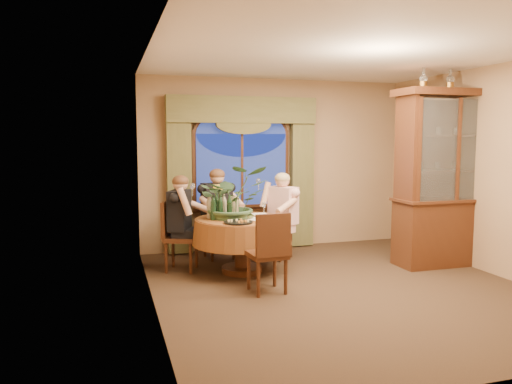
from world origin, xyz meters
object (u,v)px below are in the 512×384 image
object	(u,v)px
chair_front_left	(267,252)
wine_bottle_3	(217,205)
person_pink	(283,217)
olive_bowl	(248,217)
person_back	(180,223)
wine_bottle_1	(230,207)
oil_lamp_right	(476,78)
chair_right	(276,227)
oil_lamp_left	(423,76)
chair_back	(181,236)
wine_bottle_5	(209,206)
oil_lamp_center	(450,77)
chair_back_right	(219,227)
wine_bottle_2	(224,206)
person_scarf	(217,214)
china_cabinet	(446,178)
stoneware_vase	(234,207)
wine_bottle_0	(220,207)
wine_bottle_4	(213,208)
centerpiece_plant	(233,173)
dining_table	(242,245)

from	to	relation	value
chair_front_left	wine_bottle_3	xyz separation A→B (m)	(-0.36, 1.13, 0.44)
person_pink	olive_bowl	bearing A→B (deg)	96.66
person_back	wine_bottle_1	size ratio (longest dim) A/B	4.03
oil_lamp_right	chair_right	bearing A→B (deg)	158.80
oil_lamp_left	person_pink	size ratio (longest dim) A/B	0.26
chair_front_left	olive_bowl	size ratio (longest dim) A/B	5.94
chair_back	wine_bottle_5	distance (m)	0.60
oil_lamp_right	chair_right	world-z (taller)	oil_lamp_right
oil_lamp_center	wine_bottle_3	bearing A→B (deg)	169.46
oil_lamp_left	wine_bottle_3	world-z (taller)	oil_lamp_left
oil_lamp_center	oil_lamp_right	distance (m)	0.44
wine_bottle_5	chair_back_right	bearing A→B (deg)	69.01
olive_bowl	wine_bottle_2	xyz separation A→B (m)	(-0.30, 0.13, 0.14)
oil_lamp_left	wine_bottle_1	size ratio (longest dim) A/B	1.03
person_scarf	wine_bottle_5	size ratio (longest dim) A/B	4.18
chair_back_right	person_pink	size ratio (longest dim) A/B	0.72
chair_back_right	chair_back	distance (m)	0.86
olive_bowl	oil_lamp_center	bearing A→B (deg)	-6.48
china_cabinet	wine_bottle_2	xyz separation A→B (m)	(-3.17, 0.46, -0.34)
person_scarf	olive_bowl	xyz separation A→B (m)	(0.22, -0.94, 0.09)
chair_right	stoneware_vase	bearing A→B (deg)	81.44
oil_lamp_center	chair_right	size ratio (longest dim) A/B	0.35
wine_bottle_5	wine_bottle_0	bearing A→B (deg)	-45.51
china_cabinet	chair_front_left	size ratio (longest dim) A/B	2.61
wine_bottle_4	chair_right	bearing A→B (deg)	31.69
wine_bottle_0	wine_bottle_1	xyz separation A→B (m)	(0.11, -0.05, 0.00)
person_back	wine_bottle_4	world-z (taller)	person_back
china_cabinet	stoneware_vase	bearing A→B (deg)	170.35
chair_back	wine_bottle_5	xyz separation A→B (m)	(0.35, -0.23, 0.44)
wine_bottle_1	wine_bottle_0	bearing A→B (deg)	156.09
chair_front_left	wine_bottle_3	world-z (taller)	wine_bottle_3
chair_back	centerpiece_plant	bearing A→B (deg)	92.66
wine_bottle_5	stoneware_vase	bearing A→B (deg)	0.74
person_scarf	wine_bottle_3	xyz separation A→B (m)	(-0.15, -0.67, 0.23)
china_cabinet	chair_front_left	bearing A→B (deg)	-169.56
wine_bottle_1	wine_bottle_3	world-z (taller)	same
olive_bowl	oil_lamp_right	bearing A→B (deg)	-5.63
oil_lamp_center	chair_front_left	bearing A→B (deg)	-169.56
chair_back	wine_bottle_4	distance (m)	0.69
china_cabinet	wine_bottle_5	world-z (taller)	china_cabinet
dining_table	wine_bottle_5	world-z (taller)	wine_bottle_5
wine_bottle_1	wine_bottle_5	world-z (taller)	same
china_cabinet	oil_lamp_left	xyz separation A→B (m)	(-0.44, 0.00, 1.42)
chair_back	chair_front_left	size ratio (longest dim) A/B	1.00
wine_bottle_0	wine_bottle_1	distance (m)	0.13
chair_right	wine_bottle_2	xyz separation A→B (m)	(-0.94, -0.58, 0.44)
chair_right	wine_bottle_5	distance (m)	1.32
stoneware_vase	olive_bowl	world-z (taller)	stoneware_vase
person_pink	olive_bowl	size ratio (longest dim) A/B	8.23
stoneware_vase	wine_bottle_1	world-z (taller)	wine_bottle_1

